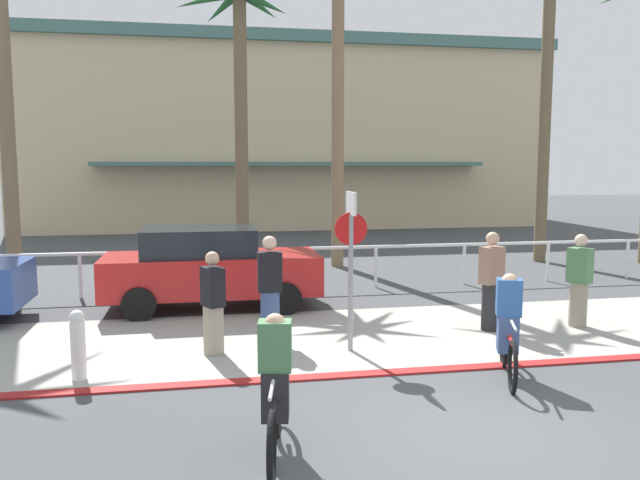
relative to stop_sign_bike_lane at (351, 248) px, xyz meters
The scene contains 18 objects.
ground_plane 6.88m from the stop_sign_bike_lane, 83.88° to the left, with size 80.00×80.00×0.00m, color #424447.
sidewalk_strip 1.99m from the stop_sign_bike_lane, 49.44° to the left, with size 44.00×4.00×0.02m, color #9E9E93.
curb_paint 2.15m from the stop_sign_bike_lane, 58.68° to the right, with size 44.00×0.24×0.03m, color maroon.
building_backdrop 24.69m from the stop_sign_bike_lane, 85.84° to the left, with size 24.84×13.11×8.77m.
rail_fence 5.25m from the stop_sign_bike_lane, 82.11° to the left, with size 25.16×0.08×1.04m.
stop_sign_bike_lane is the anchor object (origin of this frame).
bollard_1 4.24m from the stop_sign_bike_lane, behind, with size 0.20×0.20×1.00m.
palm_tree_2 11.49m from the stop_sign_bike_lane, 132.78° to the left, with size 3.61×3.13×9.56m.
palm_tree_3 9.38m from the stop_sign_bike_lane, 98.10° to the left, with size 3.21×2.95×7.76m.
palm_tree_4 10.04m from the stop_sign_bike_lane, 79.14° to the left, with size 3.39×2.67×9.42m.
palm_tree_5 12.74m from the stop_sign_bike_lane, 46.31° to the left, with size 3.25×3.57×9.65m.
car_red_1 4.26m from the stop_sign_bike_lane, 121.13° to the left, with size 4.40×2.02×1.69m.
cyclist_red_0 2.67m from the stop_sign_bike_lane, 39.77° to the right, with size 0.70×1.72×1.50m.
cyclist_black_1 3.88m from the stop_sign_bike_lane, 115.34° to the right, with size 0.40×1.80×1.50m.
pedestrian_0 2.99m from the stop_sign_bike_lane, 15.55° to the left, with size 0.47×0.41×1.80m.
pedestrian_1 4.61m from the stop_sign_bike_lane, ahead, with size 0.43×0.48×1.73m.
pedestrian_2 2.35m from the stop_sign_bike_lane, behind, with size 0.42×0.47×1.65m.
pedestrian_3 1.66m from the stop_sign_bike_lane, 146.93° to the left, with size 0.41×0.33×1.81m.
Camera 1 is at (-3.04, -6.39, 2.99)m, focal length 36.06 mm.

